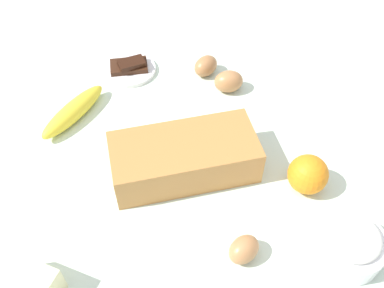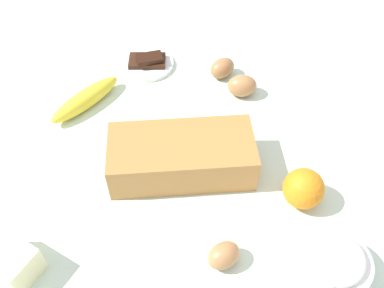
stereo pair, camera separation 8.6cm
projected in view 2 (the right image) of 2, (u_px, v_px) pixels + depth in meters
name	position (u px, v px, depth m)	size (l,w,h in m)	color
ground_plane	(192.00, 160.00, 0.89)	(2.40, 2.40, 0.02)	silver
loaf_pan	(182.00, 156.00, 0.83)	(0.30, 0.19, 0.08)	#B77A3D
flour_bowl	(332.00, 264.00, 0.70)	(0.13, 0.13, 0.07)	white
banana	(85.00, 99.00, 0.97)	(0.19, 0.04, 0.04)	yellow
orange_fruit	(303.00, 189.00, 0.79)	(0.08, 0.08, 0.08)	orange
butter_block	(10.00, 261.00, 0.70)	(0.09, 0.06, 0.06)	#F4EDB2
egg_near_butter	(242.00, 86.00, 0.99)	(0.05, 0.05, 0.07)	#B17848
egg_beside_bowl	(222.00, 68.00, 1.04)	(0.05, 0.05, 0.07)	#A77144
egg_loose	(224.00, 255.00, 0.72)	(0.04, 0.04, 0.06)	#B57A4A
chocolate_plate	(148.00, 63.00, 1.07)	(0.13, 0.13, 0.03)	white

